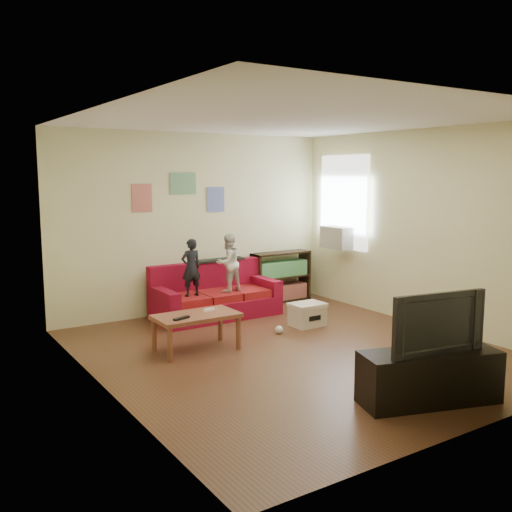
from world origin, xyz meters
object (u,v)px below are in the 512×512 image
sofa (214,298)px  tv_stand (429,377)px  child_b (228,263)px  television (432,321)px  child_a (191,268)px  bookshelf (281,279)px  coffee_table (196,319)px  file_box (307,314)px

sofa → tv_stand: size_ratio=1.41×
child_b → television: (-0.04, -3.75, -0.04)m
child_a → bookshelf: (1.86, 0.45, -0.43)m
coffee_table → file_box: 1.82m
child_b → tv_stand: size_ratio=0.65×
bookshelf → television: (-1.30, -4.20, 0.40)m
television → child_b: bearing=99.2°
file_box → coffee_table: bearing=-174.6°
sofa → file_box: sofa is taller
tv_stand → coffee_table: bearing=131.0°
sofa → tv_stand: 3.92m
child_b → coffee_table: (-1.13, -1.20, -0.42)m
coffee_table → tv_stand: 2.78m
television → bookshelf: bearing=82.6°
bookshelf → file_box: bookshelf is taller
sofa → bookshelf: bookshelf is taller
bookshelf → tv_stand: (-1.30, -4.20, -0.12)m
child_a → child_b: size_ratio=0.96×
sofa → bookshelf: 1.44m
coffee_table → child_b: bearing=46.6°
coffee_table → bookshelf: 2.91m
child_b → television: child_b is taller
tv_stand → child_a: bearing=116.4°
child_a → tv_stand: bearing=97.7°
coffee_table → file_box: size_ratio=2.13×
coffee_table → bookshelf: bearing=34.6°
file_box → television: bearing=-104.6°
sofa → television: (0.11, -3.91, 0.50)m
sofa → child_a: (-0.45, -0.16, 0.52)m
sofa → child_b: size_ratio=2.17×
child_b → file_box: size_ratio=1.82×
child_b → file_box: 1.38m
child_a → coffee_table: 1.37m
child_b → television: size_ratio=0.86×
bookshelf → file_box: bearing=-111.9°
child_a → child_b: bearing=179.2°
sofa → file_box: size_ratio=3.94×
child_b → file_box: bearing=112.4°
sofa → television: size_ratio=1.86×
television → tv_stand: bearing=9.8°
child_b → tv_stand: 3.79m
coffee_table → file_box: (1.80, 0.17, -0.22)m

